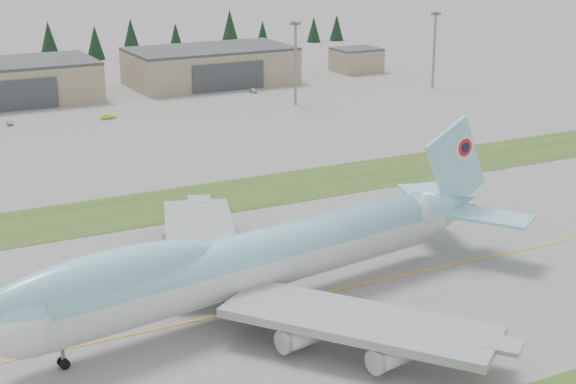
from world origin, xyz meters
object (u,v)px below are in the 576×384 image
service_vehicle_b (108,119)px  service_vehicle_c (254,92)px  boeing_747_freighter (252,261)px  hangar_center (4,82)px  service_vehicle_a (10,125)px  hangar_right (211,66)px

service_vehicle_b → service_vehicle_c: size_ratio=1.04×
service_vehicle_b → service_vehicle_c: 49.02m
boeing_747_freighter → service_vehicle_b: (15.79, 117.19, -6.73)m
boeing_747_freighter → hangar_center: size_ratio=1.62×
service_vehicle_a → service_vehicle_b: bearing=-2.3°
boeing_747_freighter → service_vehicle_a: 122.19m
hangar_center → hangar_right: bearing=0.0°
hangar_right → service_vehicle_b: size_ratio=12.38×
service_vehicle_c → service_vehicle_b: bearing=-152.9°
service_vehicle_a → service_vehicle_b: service_vehicle_b is taller
hangar_center → boeing_747_freighter: bearing=-89.0°
hangar_center → service_vehicle_b: 38.24m
hangar_right → boeing_747_freighter: bearing=-110.9°
hangar_center → service_vehicle_b: size_ratio=12.38×
hangar_right → service_vehicle_b: (-41.52, -33.05, -5.39)m
boeing_747_freighter → service_vehicle_c: 145.93m
boeing_747_freighter → hangar_center: boeing_747_freighter is taller
hangar_right → service_vehicle_a: (-64.43, -28.43, -5.39)m
service_vehicle_b → service_vehicle_c: service_vehicle_b is taller
hangar_center → service_vehicle_a: (-4.43, -28.43, -5.39)m
boeing_747_freighter → service_vehicle_c: boeing_747_freighter is taller
hangar_right → service_vehicle_b: hangar_right is taller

